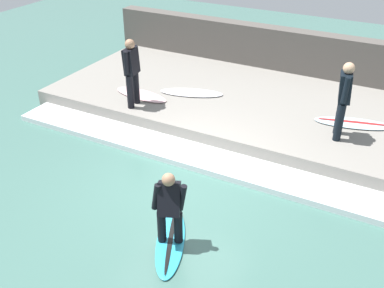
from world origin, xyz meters
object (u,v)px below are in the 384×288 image
object	(u,v)px
surfer_riding	(169,205)
surfer_waiting_near	(344,97)
surfboard_waiting_near	(354,123)
surfboard_riding	(170,242)
surfboard_spare	(191,93)
surfboard_waiting_far	(141,95)
surfer_waiting_far	(132,69)

from	to	relation	value
surfer_riding	surfer_waiting_near	bearing A→B (deg)	-22.52
surfer_waiting_near	surfboard_waiting_near	xyz separation A→B (m)	(0.76, -0.22, -0.93)
surfboard_riding	surfer_waiting_near	world-z (taller)	surfer_waiting_near
surfer_waiting_near	surfboard_waiting_near	size ratio (longest dim) A/B	0.92
surfer_riding	surfboard_spare	bearing A→B (deg)	24.14
surfer_waiting_near	surfboard_waiting_far	distance (m)	5.09
surfer_waiting_far	surfboard_waiting_far	world-z (taller)	surfer_waiting_far
surfer_waiting_near	surfboard_spare	xyz separation A→B (m)	(0.52, 3.89, -0.93)
surfer_waiting_near	surfboard_spare	world-z (taller)	surfer_waiting_near
surfboard_waiting_near	surfboard_waiting_far	distance (m)	5.31
surfboard_riding	surfer_riding	distance (m)	0.78
surfboard_riding	surfer_riding	xyz separation A→B (m)	(0.00, 0.00, 0.78)
surfboard_riding	surfboard_waiting_far	world-z (taller)	surfboard_waiting_far
surfboard_waiting_far	surfboard_spare	bearing A→B (deg)	-56.55
surfboard_waiting_near	surfboard_riding	bearing A→B (deg)	158.40
surfboard_riding	surfboard_waiting_near	distance (m)	5.40
surfboard_riding	surfer_riding	size ratio (longest dim) A/B	1.30
surfboard_riding	surfboard_waiting_near	world-z (taller)	surfboard_waiting_near
surfer_waiting_near	surfboard_waiting_far	world-z (taller)	surfer_waiting_near
surfer_waiting_near	surfboard_spare	distance (m)	4.04
surfboard_riding	surfboard_waiting_far	xyz separation A→B (m)	(4.03, 3.24, 0.41)
surfboard_riding	surfer_riding	world-z (taller)	surfer_riding
surfer_waiting_near	surfer_waiting_far	xyz separation A→B (m)	(-0.77, 4.84, -0.01)
surfer_waiting_near	surfer_riding	bearing A→B (deg)	157.48
surfer_waiting_near	surfer_waiting_far	bearing A→B (deg)	99.03
surfboard_waiting_far	surfboard_spare	world-z (taller)	same
surfer_riding	surfboard_waiting_near	world-z (taller)	surfer_riding
surfer_waiting_near	surfboard_waiting_near	bearing A→B (deg)	-16.30
surfer_waiting_far	surfer_waiting_near	bearing A→B (deg)	-80.97
surfer_riding	surfboard_riding	bearing A→B (deg)	180.00
surfboard_waiting_near	surfboard_spare	size ratio (longest dim) A/B	1.06
surfboard_spare	surfboard_riding	bearing A→B (deg)	-155.86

